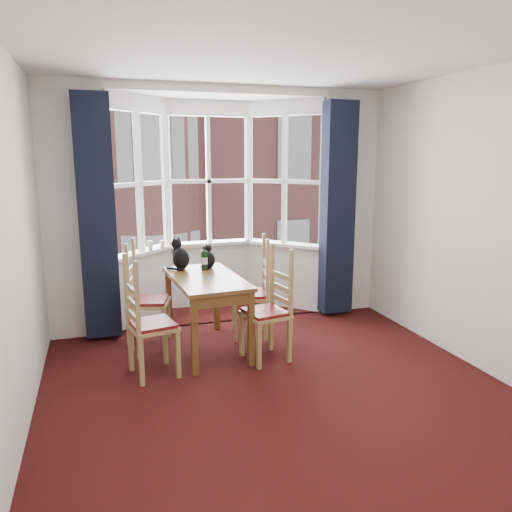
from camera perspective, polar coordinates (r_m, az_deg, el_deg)
name	(u,v)px	position (r m, az deg, el deg)	size (l,w,h in m)	color
floor	(291,406)	(4.27, 3.97, -16.77)	(4.50, 4.50, 0.00)	black
ceiling	(296,42)	(3.84, 4.60, 23.20)	(4.50, 4.50, 0.00)	white
wall_left	(4,253)	(3.59, -26.87, 0.30)	(4.50, 4.50, 0.00)	silver
wall_right	(504,226)	(4.91, 26.51, 3.05)	(4.50, 4.50, 0.00)	silver
wall_back_pier_left	(75,213)	(5.78, -20.02, 4.67)	(0.70, 0.12, 2.80)	silver
wall_back_pier_right	(348,204)	(6.53, 10.42, 5.89)	(0.70, 0.12, 2.80)	silver
bay_window	(213,204)	(6.43, -4.94, 5.95)	(2.76, 0.94, 2.80)	white
curtain_left	(97,219)	(5.60, -17.69, 4.10)	(0.38, 0.22, 2.60)	black
curtain_right	(338,210)	(6.27, 9.31, 5.24)	(0.38, 0.22, 2.60)	black
dining_table	(206,288)	(5.19, -5.72, -3.63)	(0.74, 1.27, 0.79)	brown
chair_left_near	(143,328)	(4.70, -12.78, -8.00)	(0.47, 0.49, 0.92)	#A78851
chair_left_far	(141,302)	(5.48, -13.02, -5.18)	(0.50, 0.51, 0.92)	#A78851
chair_right_near	(273,313)	(5.01, 2.00, -6.49)	(0.47, 0.49, 0.92)	#A78851
chair_right_far	(258,295)	(5.60, 0.20, -4.52)	(0.48, 0.49, 0.92)	#A78851
cat_left	(180,257)	(5.53, -8.63, -0.07)	(0.26, 0.30, 0.35)	black
cat_right	(209,258)	(5.56, -5.44, -0.27)	(0.16, 0.21, 0.27)	black
wine_bottle	(204,259)	(5.44, -5.93, -0.34)	(0.07, 0.07, 0.28)	black
candle_tall	(150,246)	(6.21, -11.99, 1.16)	(0.06, 0.06, 0.12)	white
candle_short	(162,245)	(6.26, -10.66, 1.25)	(0.06, 0.06, 0.11)	white
street	(123,269)	(36.65, -14.99, -1.49)	(80.00, 80.00, 0.00)	#333335
tenement_building	(139,167)	(17.56, -13.22, 9.87)	(18.40, 7.80, 15.20)	#95534D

